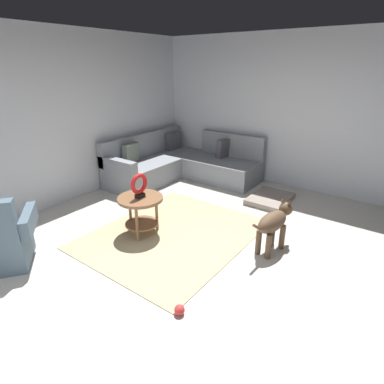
{
  "coord_description": "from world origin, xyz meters",
  "views": [
    {
      "loc": [
        -2.7,
        -1.71,
        2.15
      ],
      "look_at": [
        0.45,
        0.6,
        0.55
      ],
      "focal_mm": 29.12,
      "sensor_mm": 36.0,
      "label": 1
    }
  ],
  "objects": [
    {
      "name": "wall_right",
      "position": [
        2.94,
        0.0,
        1.35
      ],
      "size": [
        0.12,
        6.0,
        2.7
      ],
      "primitive_type": "cube",
      "color": "silver",
      "rests_on": "ground_plane"
    },
    {
      "name": "torus_sculpture",
      "position": [
        -0.08,
        1.06,
        0.71
      ],
      "size": [
        0.28,
        0.08,
        0.33
      ],
      "color": "black",
      "rests_on": "side_table"
    },
    {
      "name": "sectional_couch",
      "position": [
        1.99,
        2.01,
        0.29
      ],
      "size": [
        2.2,
        2.25,
        0.88
      ],
      "color": "gray",
      "rests_on": "ground_plane"
    },
    {
      "name": "side_table",
      "position": [
        -0.08,
        1.06,
        0.42
      ],
      "size": [
        0.6,
        0.6,
        0.54
      ],
      "color": "brown",
      "rests_on": "ground_plane"
    },
    {
      "name": "dog_bed_mat",
      "position": [
        1.98,
        0.08,
        0.04
      ],
      "size": [
        0.8,
        0.6,
        0.09
      ],
      "primitive_type": "cube",
      "color": "gray",
      "rests_on": "ground_plane"
    },
    {
      "name": "ground_plane",
      "position": [
        0.0,
        0.0,
        -0.05
      ],
      "size": [
        6.0,
        6.0,
        0.1
      ],
      "primitive_type": "cube",
      "color": "beige"
    },
    {
      "name": "area_rug",
      "position": [
        0.15,
        0.7,
        0.01
      ],
      "size": [
        2.3,
        1.9,
        0.01
      ],
      "primitive_type": "cube",
      "color": "tan",
      "rests_on": "ground_plane"
    },
    {
      "name": "dog",
      "position": [
        0.59,
        -0.53,
        0.38
      ],
      "size": [
        0.84,
        0.3,
        0.63
      ],
      "rotation": [
        0.0,
        0.0,
        4.56
      ],
      "color": "brown",
      "rests_on": "ground_plane"
    },
    {
      "name": "wall_back",
      "position": [
        0.0,
        2.94,
        1.35
      ],
      "size": [
        6.0,
        0.12,
        2.7
      ],
      "primitive_type": "cube",
      "color": "silver",
      "rests_on": "ground_plane"
    },
    {
      "name": "dog_toy_ball",
      "position": [
        -0.96,
        -0.29,
        0.05
      ],
      "size": [
        0.1,
        0.1,
        0.1
      ],
      "primitive_type": "sphere",
      "color": "red",
      "rests_on": "ground_plane"
    }
  ]
}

